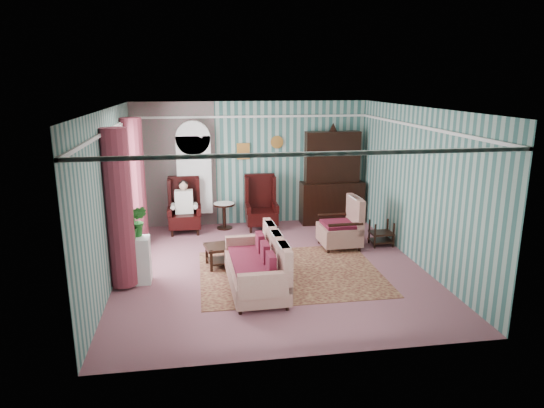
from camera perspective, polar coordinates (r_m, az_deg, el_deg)
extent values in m
plane|color=#8D5257|center=(9.02, -0.12, -7.51)|extent=(6.00, 6.00, 0.00)
cube|color=#36635D|center=(11.51, -2.41, 4.78)|extent=(5.50, 0.02, 2.90)
cube|color=#36635D|center=(5.75, 4.45, -5.06)|extent=(5.50, 0.02, 2.90)
cube|color=#36635D|center=(8.62, -18.50, 0.80)|extent=(0.02, 6.00, 2.90)
cube|color=#36635D|center=(9.40, 16.70, 2.01)|extent=(0.02, 6.00, 2.90)
cube|color=white|center=(8.39, -0.13, 11.21)|extent=(5.50, 6.00, 0.02)
cube|color=#944B62|center=(11.44, -11.42, 4.45)|extent=(1.90, 0.01, 2.90)
cube|color=silver|center=(8.41, -0.12, 8.83)|extent=(5.50, 6.00, 0.05)
cube|color=white|center=(9.17, -17.77, 2.28)|extent=(0.04, 1.50, 1.90)
cylinder|color=maroon|center=(8.18, -17.56, -0.55)|extent=(0.44, 0.44, 2.60)
cylinder|color=maroon|center=(10.21, -15.89, 2.44)|extent=(0.44, 0.44, 2.60)
cube|color=#C47734|center=(11.41, -3.41, 6.21)|extent=(0.30, 0.03, 0.38)
cube|color=white|center=(11.34, -9.09, 2.77)|extent=(0.80, 0.28, 2.24)
cube|color=black|center=(11.65, 7.11, 3.45)|extent=(1.50, 0.56, 2.36)
cube|color=black|center=(11.08, -10.28, -0.19)|extent=(0.76, 0.80, 1.25)
cube|color=black|center=(11.16, -1.27, 0.16)|extent=(0.76, 0.80, 1.25)
cylinder|color=black|center=(11.31, -5.64, -1.42)|extent=(0.50, 0.50, 0.60)
cube|color=black|center=(10.38, 12.73, -3.33)|extent=(0.45, 0.38, 0.54)
cube|color=silver|center=(8.58, -15.95, -6.40)|extent=(0.55, 0.35, 0.80)
cube|color=#4E1A21|center=(8.80, 2.14, -8.08)|extent=(3.20, 2.60, 0.01)
cube|color=beige|center=(7.97, -2.01, -6.42)|extent=(1.15, 1.95, 1.07)
cube|color=#B4A78C|center=(10.02, 7.97, -2.11)|extent=(0.78, 0.89, 1.09)
cube|color=black|center=(9.11, -4.93, -5.98)|extent=(0.99, 0.68, 0.41)
imported|color=#1F591B|center=(8.34, -16.33, -2.56)|extent=(0.40, 0.35, 0.44)
imported|color=#1E4F18|center=(8.44, -15.48, -1.95)|extent=(0.33, 0.28, 0.53)
imported|color=#1F591C|center=(8.44, -16.49, -2.42)|extent=(0.29, 0.29, 0.42)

